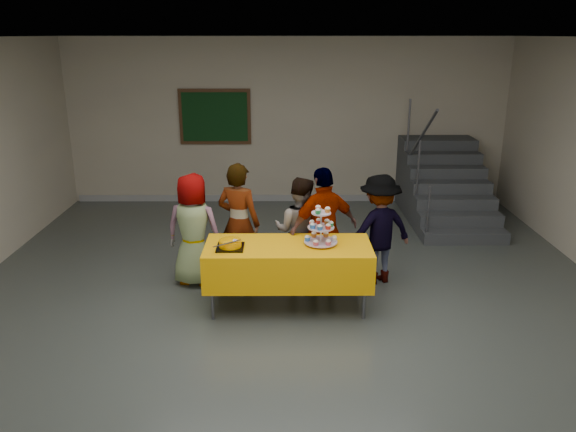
# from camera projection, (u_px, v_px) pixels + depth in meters

# --- Properties ---
(room_shell) EXTENTS (10.00, 10.04, 3.02)m
(room_shell) POSITION_uv_depth(u_px,v_px,m) (289.00, 134.00, 5.32)
(room_shell) COLOR #4C514C
(room_shell) RESTS_ON ground
(bake_table) EXTENTS (1.88, 0.78, 0.77)m
(bake_table) POSITION_uv_depth(u_px,v_px,m) (288.00, 263.00, 6.38)
(bake_table) COLOR #595960
(bake_table) RESTS_ON ground
(cupcake_stand) EXTENTS (0.38, 0.38, 0.44)m
(cupcake_stand) POSITION_uv_depth(u_px,v_px,m) (321.00, 230.00, 6.29)
(cupcake_stand) COLOR silver
(cupcake_stand) RESTS_ON bake_table
(bear_cake) EXTENTS (0.32, 0.36, 0.12)m
(bear_cake) POSITION_uv_depth(u_px,v_px,m) (230.00, 243.00, 6.21)
(bear_cake) COLOR black
(bear_cake) RESTS_ON bake_table
(schoolchild_a) EXTENTS (0.77, 0.57, 1.43)m
(schoolchild_a) POSITION_uv_depth(u_px,v_px,m) (193.00, 230.00, 6.97)
(schoolchild_a) COLOR slate
(schoolchild_a) RESTS_ON ground
(schoolchild_b) EXTENTS (0.66, 0.55, 1.55)m
(schoolchild_b) POSITION_uv_depth(u_px,v_px,m) (239.00, 223.00, 7.04)
(schoolchild_b) COLOR slate
(schoolchild_b) RESTS_ON ground
(schoolchild_c) EXTENTS (0.79, 0.69, 1.38)m
(schoolchild_c) POSITION_uv_depth(u_px,v_px,m) (300.00, 231.00, 7.02)
(schoolchild_c) COLOR slate
(schoolchild_c) RESTS_ON ground
(schoolchild_d) EXTENTS (0.98, 0.71, 1.54)m
(schoolchild_d) POSITION_uv_depth(u_px,v_px,m) (324.00, 229.00, 6.82)
(schoolchild_d) COLOR slate
(schoolchild_d) RESTS_ON ground
(schoolchild_e) EXTENTS (1.03, 0.81, 1.41)m
(schoolchild_e) POSITION_uv_depth(u_px,v_px,m) (379.00, 229.00, 7.03)
(schoolchild_e) COLOR #5C5C65
(schoolchild_e) RESTS_ON ground
(staircase) EXTENTS (1.30, 2.40, 2.04)m
(staircase) POSITION_uv_depth(u_px,v_px,m) (442.00, 188.00, 9.75)
(staircase) COLOR #424447
(staircase) RESTS_ON ground
(noticeboard) EXTENTS (1.30, 0.05, 1.00)m
(noticeboard) POSITION_uv_depth(u_px,v_px,m) (215.00, 117.00, 10.18)
(noticeboard) COLOR #472B16
(noticeboard) RESTS_ON ground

